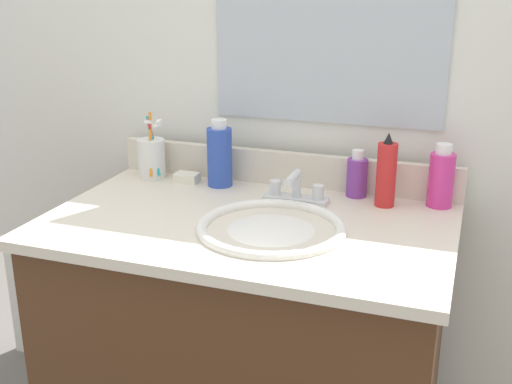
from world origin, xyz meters
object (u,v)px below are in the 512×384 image
cup_white_ceramic (152,158)px  bottle_cream_purple (357,176)px  bottle_soap_pink (441,178)px  soap_bar (187,177)px  bottle_shampoo_blue (220,155)px  bottle_spray_red (386,174)px  faucet (296,191)px

cup_white_ceramic → bottle_cream_purple: bearing=3.1°
bottle_soap_pink → soap_bar: (-0.66, -0.03, -0.06)m
bottle_shampoo_blue → bottle_soap_pink: bottle_shampoo_blue is taller
bottle_cream_purple → bottle_spray_red: bearing=-30.9°
faucet → soap_bar: (-0.33, 0.06, -0.02)m
faucet → soap_bar: bearing=169.3°
bottle_shampoo_blue → bottle_soap_pink: (0.57, 0.03, -0.01)m
faucet → bottle_spray_red: (0.21, 0.05, 0.05)m
bottle_shampoo_blue → soap_bar: size_ratio=2.81×
soap_bar → bottle_spray_red: bearing=-1.4°
bottle_shampoo_blue → cup_white_ceramic: 0.21m
faucet → soap_bar: faucet is taller
cup_white_ceramic → soap_bar: 0.12m
bottle_shampoo_blue → soap_bar: bottle_shampoo_blue is taller
bottle_cream_purple → soap_bar: bottle_cream_purple is taller
bottle_spray_red → bottle_shampoo_blue: (-0.44, 0.01, 0.00)m
bottle_cream_purple → bottle_soap_pink: bearing=-1.8°
bottle_shampoo_blue → faucet: bearing=-15.1°
bottle_soap_pink → cup_white_ceramic: size_ratio=0.85×
faucet → cup_white_ceramic: bearing=171.5°
faucet → bottle_cream_purple: bottle_cream_purple is taller
faucet → bottle_soap_pink: size_ratio=1.03×
faucet → bottle_cream_purple: bearing=35.5°
bottle_shampoo_blue → bottle_soap_pink: size_ratio=1.15×
bottle_cream_purple → cup_white_ceramic: 0.57m
bottle_spray_red → bottle_cream_purple: size_ratio=1.52×
faucet → bottle_cream_purple: 0.17m
bottle_cream_purple → bottle_soap_pink: bottle_soap_pink is taller
bottle_soap_pink → soap_bar: size_ratio=2.43×
bottle_spray_red → cup_white_ceramic: 0.64m
bottle_shampoo_blue → soap_bar: bearing=-179.7°
bottle_soap_pink → cup_white_ceramic: cup_white_ceramic is taller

